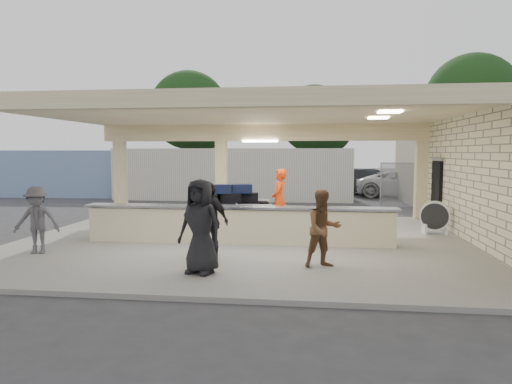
# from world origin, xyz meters

# --- Properties ---
(ground) EXTENTS (120.00, 120.00, 0.00)m
(ground) POSITION_xyz_m (0.00, 0.00, 0.00)
(ground) COLOR #2D2D30
(ground) RESTS_ON ground
(pavilion) EXTENTS (12.01, 10.00, 3.55)m
(pavilion) POSITION_xyz_m (0.21, 0.66, 1.35)
(pavilion) COLOR slate
(pavilion) RESTS_ON ground
(baggage_counter) EXTENTS (8.20, 0.58, 0.98)m
(baggage_counter) POSITION_xyz_m (0.00, -0.50, 0.59)
(baggage_counter) COLOR beige
(baggage_counter) RESTS_ON pavilion
(luggage_cart) EXTENTS (2.68, 1.90, 1.45)m
(luggage_cart) POSITION_xyz_m (-0.54, 0.83, 0.88)
(luggage_cart) COLOR white
(luggage_cart) RESTS_ON pavilion
(drum_fan) EXTENTS (0.90, 0.52, 0.95)m
(drum_fan) POSITION_xyz_m (5.50, 1.63, 0.61)
(drum_fan) COLOR white
(drum_fan) RESTS_ON pavilion
(baggage_handler) EXTENTS (0.40, 0.70, 1.89)m
(baggage_handler) POSITION_xyz_m (0.94, 1.42, 1.04)
(baggage_handler) COLOR #FF400D
(baggage_handler) RESTS_ON pavilion
(passenger_a) EXTENTS (0.85, 0.61, 1.61)m
(passenger_a) POSITION_xyz_m (2.15, -2.76, 0.91)
(passenger_a) COLOR brown
(passenger_a) RESTS_ON pavilion
(passenger_b) EXTENTS (1.07, 0.78, 1.72)m
(passenger_b) POSITION_xyz_m (-0.35, -2.33, 0.96)
(passenger_b) COLOR black
(passenger_b) RESTS_ON pavilion
(passenger_c) EXTENTS (1.08, 0.60, 1.59)m
(passenger_c) POSITION_xyz_m (-4.50, -2.29, 0.89)
(passenger_c) COLOR #4B4A4F
(passenger_c) RESTS_ON pavilion
(passenger_d) EXTENTS (0.98, 0.64, 1.87)m
(passenger_d) POSITION_xyz_m (-0.26, -3.54, 1.03)
(passenger_d) COLOR black
(passenger_d) RESTS_ON pavilion
(car_white_a) EXTENTS (5.33, 2.89, 1.46)m
(car_white_a) POSITION_xyz_m (6.99, 13.73, 0.73)
(car_white_a) COLOR silver
(car_white_a) RESTS_ON ground
(car_dark) EXTENTS (4.67, 3.79, 1.51)m
(car_dark) POSITION_xyz_m (5.19, 14.81, 0.75)
(car_dark) COLOR black
(car_dark) RESTS_ON ground
(container_white) EXTENTS (12.34, 2.48, 2.67)m
(container_white) POSITION_xyz_m (-2.25, 11.52, 1.34)
(container_white) COLOR silver
(container_white) RESTS_ON ground
(container_blue) EXTENTS (10.01, 2.80, 2.58)m
(container_blue) POSITION_xyz_m (-11.83, 12.04, 1.29)
(container_blue) COLOR #6F88B2
(container_blue) RESTS_ON ground
(tree_left) EXTENTS (6.60, 6.30, 9.00)m
(tree_left) POSITION_xyz_m (-7.68, 24.16, 5.59)
(tree_left) COLOR #382619
(tree_left) RESTS_ON ground
(tree_mid) EXTENTS (6.00, 5.60, 8.00)m
(tree_mid) POSITION_xyz_m (2.32, 26.16, 4.96)
(tree_mid) COLOR #382619
(tree_mid) RESTS_ON ground
(tree_right) EXTENTS (7.20, 7.00, 10.00)m
(tree_right) POSITION_xyz_m (14.32, 25.16, 6.21)
(tree_right) COLOR #382619
(tree_right) RESTS_ON ground
(adjacent_building) EXTENTS (6.00, 8.00, 3.20)m
(adjacent_building) POSITION_xyz_m (9.50, 10.00, 1.60)
(adjacent_building) COLOR #BCB195
(adjacent_building) RESTS_ON ground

